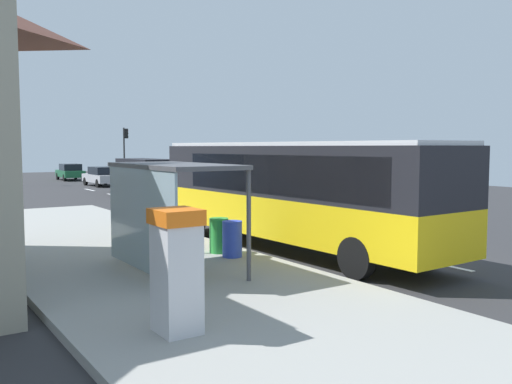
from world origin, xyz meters
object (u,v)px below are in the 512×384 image
object	(u,v)px
bus	(292,188)
recycling_bin_green	(219,235)
sedan_near	(102,176)
bus_shelter	(162,189)
traffic_light_near_side	(125,146)
sedan_far	(70,172)
traffic_light_far_side	(17,143)
white_van	(144,174)
recycling_bin_blue	(232,239)
ticket_machine	(177,270)

from	to	relation	value
bus	recycling_bin_green	size ratio (longest dim) A/B	11.67
sedan_near	recycling_bin_green	distance (m)	30.47
bus	bus_shelter	world-z (taller)	bus
bus	traffic_light_near_side	xyz separation A→B (m)	(7.22, 33.16, 1.32)
sedan_far	traffic_light_far_side	bearing A→B (deg)	-137.59
white_van	recycling_bin_blue	distance (m)	22.49
white_van	recycling_bin_green	bearing A→B (deg)	-107.06
sedan_far	recycling_bin_green	bearing A→B (deg)	-99.49
recycling_bin_green	ticket_machine	bearing A→B (deg)	-125.66
sedan_near	recycling_bin_green	bearing A→B (deg)	-102.32
sedan_far	traffic_light_near_side	size ratio (longest dim) A/B	0.95
sedan_near	white_van	bearing A→B (deg)	-90.65
recycling_bin_green	traffic_light_far_side	xyz separation A→B (m)	(1.10, 33.94, 2.74)
white_van	ticket_machine	size ratio (longest dim) A/B	2.68
white_van	traffic_light_near_side	bearing A→B (deg)	74.95
bus	sedan_far	xyz separation A→B (m)	(4.01, 38.89, -1.05)
sedan_far	recycling_bin_blue	bearing A→B (deg)	-99.32
ticket_machine	recycling_bin_blue	xyz separation A→B (m)	(3.79, 4.58, -0.52)
sedan_near	bus_shelter	world-z (taller)	bus_shelter
sedan_far	traffic_light_far_side	size ratio (longest dim) A/B	0.88
recycling_bin_blue	traffic_light_near_side	size ratio (longest dim) A/B	0.20
ticket_machine	recycling_bin_blue	size ratio (longest dim) A/B	2.04
sedan_near	traffic_light_near_side	xyz separation A→B (m)	(3.20, 3.37, 2.37)
white_van	sedan_near	world-z (taller)	white_van
recycling_bin_green	traffic_light_far_side	size ratio (longest dim) A/B	0.19
sedan_near	recycling_bin_blue	distance (m)	31.15
bus	recycling_bin_green	xyz separation A→B (m)	(-2.49, 0.02, -1.19)
recycling_bin_green	traffic_light_far_side	bearing A→B (deg)	88.15
ticket_machine	bus_shelter	distance (m)	4.45
ticket_machine	white_van	bearing A→B (deg)	68.70
bus_shelter	recycling_bin_blue	bearing A→B (deg)	13.22
sedan_near	bus_shelter	distance (m)	32.22
ticket_machine	bus_shelter	size ratio (longest dim) A/B	0.48
recycling_bin_blue	traffic_light_near_side	bearing A→B (deg)	74.00
sedan_near	recycling_bin_blue	xyz separation A→B (m)	(-6.50, -30.47, -0.14)
white_van	ticket_machine	xyz separation A→B (m)	(-10.19, -26.13, -0.17)
sedan_near	traffic_light_near_side	size ratio (longest dim) A/B	0.93
white_van	ticket_machine	distance (m)	28.04
traffic_light_far_side	bus_shelter	xyz separation A→B (m)	(-3.31, -35.16, -1.30)
sedan_near	recycling_bin_blue	bearing A→B (deg)	-102.05
ticket_machine	sedan_near	bearing A→B (deg)	73.64
white_van	traffic_light_near_side	distance (m)	12.85
white_van	bus_shelter	size ratio (longest dim) A/B	1.30
sedan_far	traffic_light_near_side	distance (m)	6.98
white_van	recycling_bin_green	distance (m)	21.82
white_van	bus	bearing A→B (deg)	-100.62
bus	sedan_near	size ratio (longest dim) A/B	2.50
bus	traffic_light_near_side	world-z (taller)	traffic_light_near_side
sedan_far	bus_shelter	xyz separation A→B (m)	(-8.71, -40.09, 1.31)
bus	ticket_machine	world-z (taller)	bus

